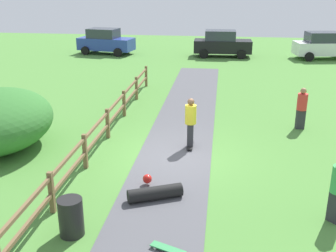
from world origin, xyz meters
TOP-DOWN VIEW (x-y plane):
  - ground_plane at (0.00, 0.00)m, footprint 60.00×60.00m
  - asphalt_path at (0.00, 0.00)m, footprint 2.40×28.00m
  - wooden_fence at (-2.60, 0.00)m, footprint 0.12×18.12m
  - trash_bin at (-1.80, -4.71)m, footprint 0.56×0.56m
  - skater_riding at (0.44, 0.74)m, footprint 0.39×0.80m
  - skater_fallen at (-0.21, -2.86)m, footprint 1.47×1.36m
  - skateboard_loose at (0.45, -5.08)m, footprint 0.82×0.48m
  - bystander_red at (4.50, 3.20)m, footprint 0.45×0.45m
  - parked_car_blue at (-7.52, 18.61)m, footprint 4.43×2.56m
  - parked_car_white at (8.59, 18.60)m, footprint 4.42×2.51m
  - parked_car_black at (1.35, 18.60)m, footprint 4.23×2.06m

SIDE VIEW (x-z plane):
  - ground_plane at x=0.00m, z-range 0.00..0.00m
  - asphalt_path at x=0.00m, z-range 0.00..0.02m
  - skateboard_loose at x=0.45m, z-range 0.05..0.13m
  - skater_fallen at x=-0.21m, z-range 0.02..0.38m
  - trash_bin at x=-1.80m, z-range 0.00..0.90m
  - wooden_fence at x=-2.60m, z-range 0.12..1.22m
  - bystander_red at x=4.50m, z-range 0.08..1.70m
  - parked_car_blue at x=-7.52m, z-range 0.00..1.92m
  - parked_car_white at x=8.59m, z-range 0.00..1.92m
  - parked_car_black at x=1.35m, z-range 0.00..1.92m
  - skater_riding at x=0.44m, z-range 0.12..1.86m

